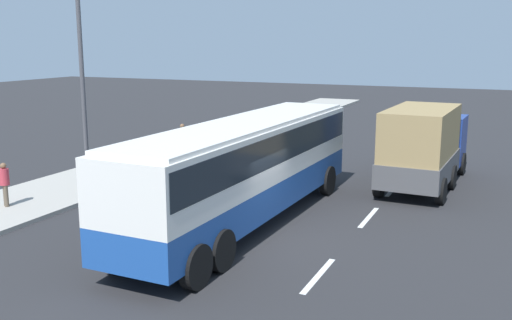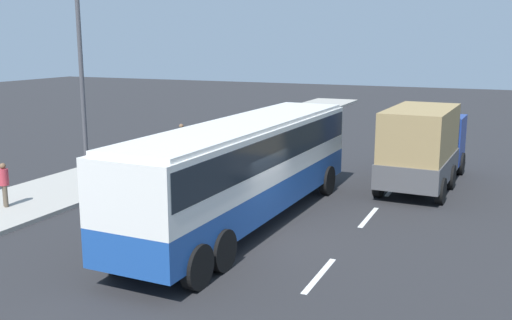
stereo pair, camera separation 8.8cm
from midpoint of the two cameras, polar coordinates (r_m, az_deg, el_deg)
ground_plane at (r=17.48m, az=0.80°, el=-7.51°), size 120.00×120.00×0.00m
sidewalk_curb at (r=22.55m, az=-21.18°, el=-3.71°), size 80.00×4.00×0.15m
lane_centreline at (r=17.30m, az=9.13°, el=-7.85°), size 40.43×0.16×0.01m
coach_bus at (r=18.13m, az=-0.82°, el=-0.11°), size 12.35×2.89×3.28m
cargo_truck at (r=24.01m, az=16.24°, el=1.49°), size 7.14×2.77×3.22m
pedestrian_near_curb at (r=28.32m, az=-7.11°, el=2.13°), size 0.32×0.32×1.66m
pedestrian_at_crossing at (r=21.59m, az=-23.27°, el=-1.96°), size 0.32×0.32×1.52m
street_lamp at (r=21.93m, az=-16.17°, el=7.81°), size 2.03×0.24×7.47m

